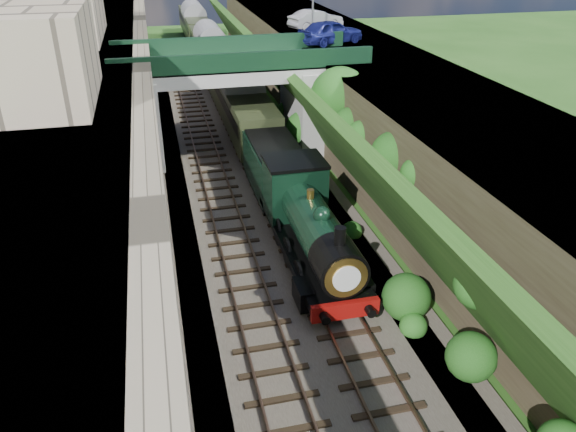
{
  "coord_description": "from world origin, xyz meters",
  "views": [
    {
      "loc": [
        -4.98,
        -12.42,
        14.02
      ],
      "look_at": [
        0.0,
        8.19,
        2.94
      ],
      "focal_mm": 35.0,
      "sensor_mm": 36.0,
      "label": 1
    }
  ],
  "objects_px": {
    "car_silver": "(316,19)",
    "locomotive": "(311,228)",
    "tree": "(341,99)",
    "tender": "(276,171)",
    "road_bridge": "(246,92)",
    "car_blue": "(330,32)"
  },
  "relations": [
    {
      "from": "tender",
      "to": "locomotive",
      "type": "bearing_deg",
      "value": -90.0
    },
    {
      "from": "tree",
      "to": "car_silver",
      "type": "distance_m",
      "value": 15.53
    },
    {
      "from": "car_silver",
      "to": "car_blue",
      "type": "bearing_deg",
      "value": 154.85
    },
    {
      "from": "car_blue",
      "to": "car_silver",
      "type": "distance_m",
      "value": 6.64
    },
    {
      "from": "locomotive",
      "to": "car_silver",
      "type": "bearing_deg",
      "value": 73.69
    },
    {
      "from": "car_silver",
      "to": "locomotive",
      "type": "bearing_deg",
      "value": 145.4
    },
    {
      "from": "tree",
      "to": "car_silver",
      "type": "height_order",
      "value": "car_silver"
    },
    {
      "from": "road_bridge",
      "to": "car_blue",
      "type": "relative_size",
      "value": 3.21
    },
    {
      "from": "road_bridge",
      "to": "tender",
      "type": "xyz_separation_m",
      "value": [
        0.26,
        -7.83,
        -2.46
      ]
    },
    {
      "from": "road_bridge",
      "to": "locomotive",
      "type": "height_order",
      "value": "road_bridge"
    },
    {
      "from": "car_silver",
      "to": "tender",
      "type": "xyz_separation_m",
      "value": [
        -7.44,
        -18.07,
        -5.39
      ]
    },
    {
      "from": "tree",
      "to": "car_silver",
      "type": "xyz_separation_m",
      "value": [
        2.73,
        15.11,
        2.36
      ]
    },
    {
      "from": "locomotive",
      "to": "tender",
      "type": "xyz_separation_m",
      "value": [
        -0.0,
        7.36,
        -0.27
      ]
    },
    {
      "from": "car_silver",
      "to": "locomotive",
      "type": "xyz_separation_m",
      "value": [
        -7.44,
        -25.44,
        -5.12
      ]
    },
    {
      "from": "road_bridge",
      "to": "car_blue",
      "type": "xyz_separation_m",
      "value": [
        6.91,
        3.65,
        3.02
      ]
    },
    {
      "from": "tree",
      "to": "locomotive",
      "type": "bearing_deg",
      "value": -114.53
    },
    {
      "from": "car_silver",
      "to": "tender",
      "type": "bearing_deg",
      "value": 139.33
    },
    {
      "from": "road_bridge",
      "to": "tender",
      "type": "distance_m",
      "value": 8.21
    },
    {
      "from": "road_bridge",
      "to": "tree",
      "type": "bearing_deg",
      "value": -44.39
    },
    {
      "from": "tender",
      "to": "road_bridge",
      "type": "bearing_deg",
      "value": 91.87
    },
    {
      "from": "car_blue",
      "to": "locomotive",
      "type": "distance_m",
      "value": 20.65
    },
    {
      "from": "tree",
      "to": "locomotive",
      "type": "distance_m",
      "value": 11.68
    }
  ]
}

